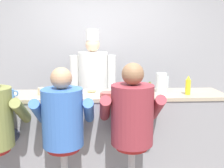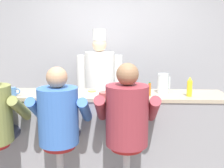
{
  "view_description": "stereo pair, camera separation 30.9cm",
  "coord_description": "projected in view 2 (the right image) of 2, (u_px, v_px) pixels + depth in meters",
  "views": [
    {
      "loc": [
        -0.12,
        -2.78,
        1.7
      ],
      "look_at": [
        0.05,
        0.26,
        1.15
      ],
      "focal_mm": 42.0,
      "sensor_mm": 36.0,
      "label": 1
    },
    {
      "loc": [
        0.18,
        -2.79,
        1.7
      ],
      "look_at": [
        0.05,
        0.26,
        1.15
      ],
      "focal_mm": 42.0,
      "sensor_mm": 36.0,
      "label": 2
    }
  ],
  "objects": [
    {
      "name": "hot_sauce_bottle_orange",
      "position": [
        150.0,
        89.0,
        3.01
      ],
      "size": [
        0.03,
        0.03,
        0.16
      ],
      "color": "orange",
      "rests_on": "diner_counter"
    },
    {
      "name": "coffee_mug_tan",
      "position": [
        44.0,
        90.0,
        3.14
      ],
      "size": [
        0.14,
        0.09,
        0.08
      ],
      "color": "beige",
      "rests_on": "diner_counter"
    },
    {
      "name": "coffee_mug_blue",
      "position": [
        13.0,
        92.0,
        3.0
      ],
      "size": [
        0.14,
        0.09,
        0.1
      ],
      "color": "#4C7AB2",
      "rests_on": "diner_counter"
    },
    {
      "name": "breakfast_plate",
      "position": [
        92.0,
        92.0,
        3.15
      ],
      "size": [
        0.26,
        0.26,
        0.05
      ],
      "color": "white",
      "rests_on": "diner_counter"
    },
    {
      "name": "diner_counter",
      "position": [
        108.0,
        134.0,
        3.24
      ],
      "size": [
        2.82,
        0.58,
        1.03
      ],
      "color": "gray",
      "rests_on": "ground_plane"
    },
    {
      "name": "ketchup_bottle_red",
      "position": [
        133.0,
        88.0,
        2.93
      ],
      "size": [
        0.06,
        0.06,
        0.22
      ],
      "color": "red",
      "rests_on": "diner_counter"
    },
    {
      "name": "diner_seated_blue",
      "position": [
        59.0,
        119.0,
        2.69
      ],
      "size": [
        0.62,
        0.61,
        1.41
      ],
      "color": "#B2B5BA",
      "rests_on": "ground_plane"
    },
    {
      "name": "napkin_dispenser_chrome",
      "position": [
        121.0,
        91.0,
        3.0
      ],
      "size": [
        0.12,
        0.07,
        0.12
      ],
      "color": "silver",
      "rests_on": "diner_counter"
    },
    {
      "name": "water_pitcher_clear",
      "position": [
        163.0,
        83.0,
        3.13
      ],
      "size": [
        0.15,
        0.13,
        0.24
      ],
      "color": "silver",
      "rests_on": "diner_counter"
    },
    {
      "name": "cook_in_whites_near",
      "position": [
        100.0,
        82.0,
        4.14
      ],
      "size": [
        0.71,
        0.46,
        1.82
      ],
      "color": "#232328",
      "rests_on": "ground_plane"
    },
    {
      "name": "cereal_bowl",
      "position": [
        106.0,
        95.0,
        2.95
      ],
      "size": [
        0.17,
        0.17,
        0.06
      ],
      "color": "#B24C47",
      "rests_on": "diner_counter"
    },
    {
      "name": "wall_back",
      "position": [
        112.0,
        58.0,
        4.4
      ],
      "size": [
        10.0,
        0.06,
        2.7
      ],
      "color": "#99999E",
      "rests_on": "ground_plane"
    },
    {
      "name": "mustard_bottle_yellow",
      "position": [
        190.0,
        87.0,
        2.98
      ],
      "size": [
        0.06,
        0.06,
        0.23
      ],
      "color": "yellow",
      "rests_on": "diner_counter"
    },
    {
      "name": "diner_seated_maroon",
      "position": [
        127.0,
        118.0,
        2.66
      ],
      "size": [
        0.65,
        0.64,
        1.45
      ],
      "color": "#B2B5BA",
      "rests_on": "ground_plane"
    }
  ]
}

